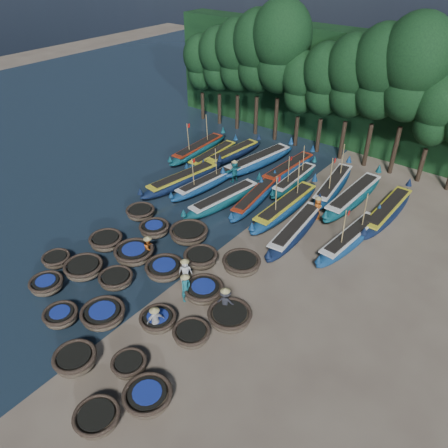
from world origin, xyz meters
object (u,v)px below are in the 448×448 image
Objects in this scene: coracle_23 at (201,258)px; fisherman_0 at (185,271)px; coracle_17 at (165,269)px; long_boat_10 at (213,156)px; coracle_13 at (158,320)px; coracle_16 at (134,253)px; coracle_3 at (75,360)px; fisherman_2 at (148,247)px; coracle_12 at (116,279)px; long_boat_9 at (199,149)px; long_boat_8 at (350,238)px; long_boat_15 at (333,185)px; long_boat_12 at (259,161)px; coracle_6 at (61,316)px; fisherman_1 at (186,287)px; coracle_7 at (103,314)px; long_boat_4 at (224,199)px; coracle_20 at (141,212)px; coracle_8 at (129,365)px; long_boat_5 at (254,198)px; fisherman_5 at (234,171)px; coracle_18 at (204,290)px; fisherman_6 at (317,207)px; long_boat_16 at (353,196)px; fisherman_3 at (225,301)px; long_boat_2 at (183,180)px; coracle_22 at (189,233)px; long_boat_14 at (294,180)px; coracle_5 at (47,284)px; long_boat_13 at (288,169)px; long_boat_3 at (206,183)px; fisherman_4 at (155,320)px; coracle_9 at (148,396)px; coracle_24 at (241,264)px; long_boat_6 at (286,206)px; coracle_4 at (97,418)px; long_boat_17 at (387,211)px; coracle_15 at (106,241)px; coracle_10 at (56,260)px.

fisherman_0 is (0.40, -1.81, 0.39)m from coracle_23.
long_boat_10 is at bearing 118.74° from coracle_17.
coracle_16 reaches higher than coracle_13.
fisherman_2 is (-3.27, 7.86, 0.35)m from coracle_3.
coracle_12 is 18.01m from long_boat_9.
long_boat_15 is at bearing 130.09° from long_boat_8.
coracle_3 reaches higher than coracle_12.
long_boat_9 is 0.93× the size of long_boat_12.
coracle_6 is 21.43m from long_boat_9.
long_boat_12 is at bearing 23.72° from fisherman_1.
coracle_6 is at bearing -139.64° from coracle_7.
long_boat_9 is at bearing 150.76° from long_boat_4.
coracle_6 is 10.35m from coracle_20.
coracle_8 is 16.31m from long_boat_5.
long_boat_4 is at bearing -136.47° from long_boat_15.
fisherman_5 reaches higher than coracle_12.
coracle_20 is (-8.79, 3.45, -0.04)m from coracle_18.
fisherman_6 is (0.66, 16.91, 0.52)m from coracle_8.
fisherman_3 is (-0.57, -14.81, 0.26)m from long_boat_16.
long_boat_2 is 5.97m from long_boat_9.
coracle_12 is at bearing -93.34° from coracle_22.
long_boat_10 reaches higher than coracle_13.
coracle_17 is at bearing -58.94° from long_boat_9.
long_boat_8 is 11.36m from fisherman_5.
coracle_16 is 0.37× the size of long_boat_4.
fisherman_3 is (4.31, -14.54, 0.38)m from long_boat_14.
coracle_23 is (5.36, 7.15, 0.06)m from coracle_5.
long_boat_13 reaches higher than coracle_12.
long_boat_9 is at bearing 147.98° from long_boat_5.
coracle_20 is at bearing -150.39° from long_boat_8.
long_boat_3 is at bearing 178.72° from long_boat_5.
fisherman_5 is (-6.53, 15.30, 0.08)m from fisherman_4.
coracle_23 reaches higher than coracle_12.
fisherman_4 reaches higher than long_boat_4.
fisherman_0 reaches higher than coracle_16.
long_boat_2 is (-2.17, 13.79, 0.15)m from coracle_5.
coracle_23 is at bearing -108.15° from long_boat_15.
coracle_9 is 23.59m from long_boat_12.
long_boat_5 reaches higher than coracle_17.
long_boat_6 is (-1.22, 7.04, 0.12)m from coracle_24.
long_boat_8 is (2.92, 18.03, 0.16)m from coracle_4.
long_boat_5 reaches higher than coracle_8.
long_boat_3 reaches higher than long_boat_17.
long_boat_4 is 1.10× the size of long_boat_14.
coracle_3 is at bearing -89.23° from long_boat_14.
long_boat_16 is at bearing 67.63° from coracle_12.
fisherman_0 reaches higher than coracle_15.
coracle_10 is at bearing 164.38° from coracle_9.
long_boat_17 is (8.94, -1.44, 0.04)m from long_boat_13.
coracle_24 is at bearing -117.80° from long_boat_8.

